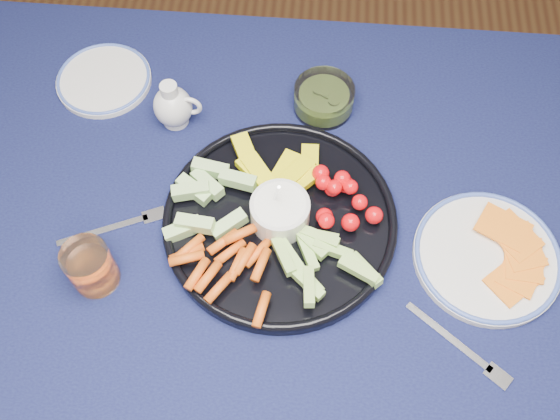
# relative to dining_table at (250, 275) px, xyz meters

# --- Properties ---
(dining_table) EXTENTS (1.67, 1.07, 0.75)m
(dining_table) POSITION_rel_dining_table_xyz_m (0.00, 0.00, 0.00)
(dining_table) COLOR #502A1A
(dining_table) RESTS_ON ground
(crudite_platter) EXTENTS (0.38, 0.38, 0.12)m
(crudite_platter) POSITION_rel_dining_table_xyz_m (0.04, 0.06, 0.11)
(crudite_platter) COLOR black
(crudite_platter) RESTS_ON dining_table
(creamer_pitcher) EXTENTS (0.09, 0.07, 0.10)m
(creamer_pitcher) POSITION_rel_dining_table_xyz_m (-0.16, 0.26, 0.13)
(creamer_pitcher) COLOR silver
(creamer_pitcher) RESTS_ON dining_table
(pickle_bowl) EXTENTS (0.11, 0.11, 0.05)m
(pickle_bowl) POSITION_rel_dining_table_xyz_m (0.11, 0.31, 0.11)
(pickle_bowl) COLOR silver
(pickle_bowl) RESTS_ON dining_table
(cheese_plate) EXTENTS (0.24, 0.24, 0.03)m
(cheese_plate) POSITION_rel_dining_table_xyz_m (0.38, 0.02, 0.10)
(cheese_plate) COLOR silver
(cheese_plate) RESTS_ON dining_table
(juice_tumbler) EXTENTS (0.07, 0.07, 0.09)m
(juice_tumbler) POSITION_rel_dining_table_xyz_m (-0.23, -0.06, 0.13)
(juice_tumbler) COLOR silver
(juice_tumbler) RESTS_ON dining_table
(fork_left) EXTENTS (0.17, 0.09, 0.00)m
(fork_left) POSITION_rel_dining_table_xyz_m (-0.21, 0.03, 0.09)
(fork_left) COLOR silver
(fork_left) RESTS_ON dining_table
(fork_right) EXTENTS (0.16, 0.13, 0.00)m
(fork_right) POSITION_rel_dining_table_xyz_m (0.34, -0.13, 0.09)
(fork_right) COLOR silver
(fork_right) RESTS_ON dining_table
(side_plate_extra) EXTENTS (0.18, 0.18, 0.01)m
(side_plate_extra) POSITION_rel_dining_table_xyz_m (-0.31, 0.34, 0.10)
(side_plate_extra) COLOR silver
(side_plate_extra) RESTS_ON dining_table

